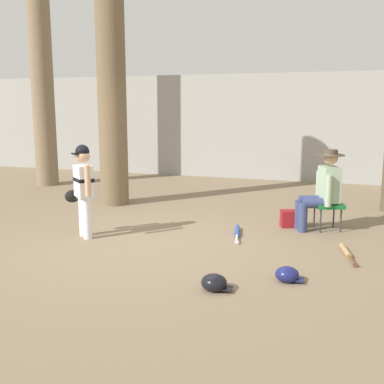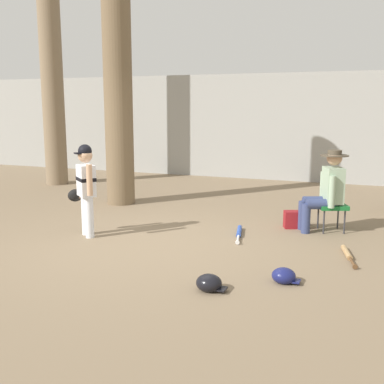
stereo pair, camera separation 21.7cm
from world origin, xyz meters
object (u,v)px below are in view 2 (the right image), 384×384
object	(u,v)px
folding_stool	(332,207)
tree_far_left	(51,52)
bat_blue_youth	(239,232)
bat_wood_tan	(347,254)
batting_helmet_navy	(284,276)
tree_near_player	(118,98)
seated_spectator	(326,189)
handbag_beside_stool	(295,220)
young_ballplayer	(85,184)
batting_helmet_black	(209,283)

from	to	relation	value
folding_stool	tree_far_left	xyz separation A→B (m)	(-6.46, 2.10, 2.66)
bat_blue_youth	bat_wood_tan	bearing A→B (deg)	-17.47
tree_far_left	batting_helmet_navy	xyz separation A→B (m)	(6.19, -4.41, -2.95)
tree_near_player	bat_wood_tan	world-z (taller)	tree_near_player
tree_near_player	seated_spectator	size ratio (longest dim) A/B	4.00
handbag_beside_stool	seated_spectator	bearing A→B (deg)	-4.45
tree_near_player	folding_stool	world-z (taller)	tree_near_player
seated_spectator	tree_far_left	xyz separation A→B (m)	(-6.37, 2.14, 2.39)
tree_near_player	young_ballplayer	bearing A→B (deg)	-72.29
folding_stool	tree_far_left	distance (m)	7.30
tree_far_left	young_ballplayer	bearing A→B (deg)	-48.11
tree_far_left	bat_wood_tan	bearing A→B (deg)	-25.74
tree_far_left	bat_wood_tan	xyz separation A→B (m)	(6.76, -3.26, -2.99)
young_ballplayer	batting_helmet_navy	bearing A→B (deg)	-15.02
batting_helmet_navy	young_ballplayer	bearing A→B (deg)	164.98
tree_near_player	batting_helmet_black	bearing A→B (deg)	-49.27
handbag_beside_stool	batting_helmet_black	world-z (taller)	handbag_beside_stool
bat_wood_tan	tree_near_player	bearing A→B (deg)	156.60
folding_stool	bat_wood_tan	distance (m)	1.24
bat_blue_youth	batting_helmet_navy	world-z (taller)	batting_helmet_navy
folding_stool	batting_helmet_navy	xyz separation A→B (m)	(-0.27, -2.31, -0.29)
young_ballplayer	seated_spectator	bearing A→B (deg)	25.50
tree_near_player	seated_spectator	distance (m)	4.10
young_ballplayer	handbag_beside_stool	size ratio (longest dim) A/B	3.84
tree_near_player	bat_blue_youth	size ratio (longest dim) A/B	5.90
folding_stool	batting_helmet_black	world-z (taller)	folding_stool
folding_stool	batting_helmet_black	distance (m)	2.96
tree_near_player	young_ballplayer	distance (m)	2.60
seated_spectator	batting_helmet_black	bearing A→B (deg)	-106.88
young_ballplayer	bat_wood_tan	xyz separation A→B (m)	(3.51, 0.36, -0.71)
young_ballplayer	bat_blue_youth	size ratio (longest dim) A/B	1.60
young_ballplayer	handbag_beside_stool	world-z (taller)	young_ballplayer
tree_near_player	handbag_beside_stool	size ratio (longest dim) A/B	14.12
tree_near_player	bat_wood_tan	size ratio (longest dim) A/B	6.24
young_ballplayer	folding_stool	bearing A→B (deg)	25.40
tree_near_player	seated_spectator	xyz separation A→B (m)	(3.82, -0.70, -1.32)
batting_helmet_black	bat_blue_youth	bearing A→B (deg)	97.55
handbag_beside_stool	batting_helmet_black	bearing A→B (deg)	-98.40
bat_blue_youth	seated_spectator	bearing A→B (deg)	30.08
young_ballplayer	seated_spectator	size ratio (longest dim) A/B	1.09
bat_blue_youth	young_ballplayer	bearing A→B (deg)	-157.23
handbag_beside_stool	bat_wood_tan	distance (m)	1.42
tree_near_player	seated_spectator	world-z (taller)	tree_near_player
tree_near_player	folding_stool	size ratio (longest dim) A/B	9.23
young_ballplayer	batting_helmet_black	world-z (taller)	young_ballplayer
bat_wood_tan	seated_spectator	bearing A→B (deg)	109.31
tree_near_player	handbag_beside_stool	world-z (taller)	tree_near_player
young_ballplayer	tree_near_player	bearing A→B (deg)	107.71
folding_stool	bat_wood_tan	bearing A→B (deg)	-75.40
young_ballplayer	tree_far_left	distance (m)	5.38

